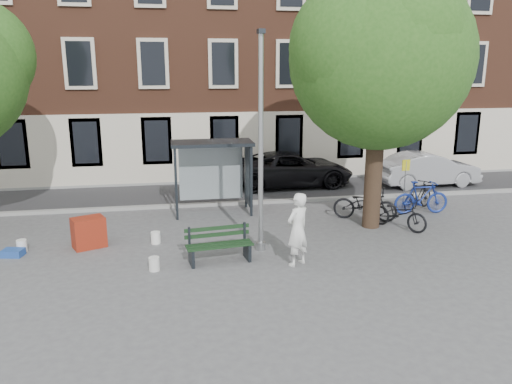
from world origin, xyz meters
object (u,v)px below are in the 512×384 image
Objects in this scene: bike_a at (365,204)px; red_stand at (89,232)px; bike_b at (421,197)px; lamppost at (261,155)px; car_silver at (428,169)px; car_dark at (291,169)px; bus_shelter at (223,160)px; notice_sign at (405,173)px; bench at (219,246)px; painter at (298,229)px; bike_d at (418,195)px; bike_c at (399,214)px.

bike_a is 9.06m from red_stand.
lamppost is at bearing 114.36° from bike_b.
bike_a is 0.48× the size of car_silver.
bike_a is 0.40× the size of car_dark.
bike_b reaches higher than bike_a.
lamppost is 4.24m from bus_shelter.
bench is at bearing -155.75° from notice_sign.
painter reaches higher than bike_d.
bench is 9.41m from car_dark.
painter is 0.91× the size of bike_a.
notice_sign is at bearing 10.59° from bike_d.
car_silver is (4.76, 4.49, 0.18)m from bike_a.
lamppost reaches higher than bike_c.
bike_b is at bearing -53.49° from bike_a.
notice_sign is (5.39, 4.78, 0.32)m from painter.
lamppost reaches higher than car_silver.
bike_a is at bearing 28.73° from lamppost.
painter is 6.84m from bike_b.
red_stand is 0.49× the size of notice_sign.
bike_a reaches higher than bike_c.
bus_shelter is 5.05m from bench.
bike_b is at bearing -12.05° from bus_shelter.
bus_shelter is 0.52× the size of car_dark.
bench is 0.86× the size of bike_a.
bike_d is 0.40× the size of car_silver.
bench is at bearing -49.82° from painter.
bike_d is (5.75, 4.39, -0.44)m from painter.
car_silver is (8.83, 6.72, -2.04)m from lamppost.
notice_sign reaches higher than car_dark.
bus_shelter reaches higher than bike_b.
bench is at bearing 153.02° from car_dark.
lamppost is 3.29× the size of bench.
bench is at bearing 83.85° from bike_d.
bike_a is 5.69m from car_dark.
bench is (-2.02, 0.61, -0.56)m from painter.
car_dark reaches higher than bench.
bike_a is 1.18× the size of notice_sign.
bench is 6.09m from bike_a.
bus_shelter is 1.56× the size of notice_sign.
bus_shelter is at bearing 79.96° from bike_b.
bench is 4.05m from red_stand.
bike_b is (6.37, 2.62, -2.18)m from lamppost.
car_dark is at bearing 70.00° from lamppost.
painter is at bearing -75.83° from bus_shelter.
car_dark is (2.08, 9.06, -0.23)m from painter.
bench is at bearing -151.98° from lamppost.
painter is at bearing 165.95° from car_dark.
bus_shelter reaches higher than notice_sign.
painter reaches higher than bench.
bike_d is at bearing 145.09° from car_silver.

